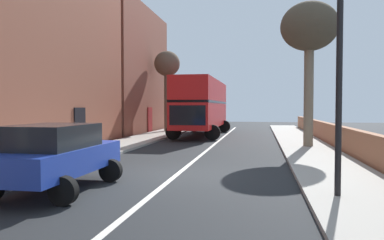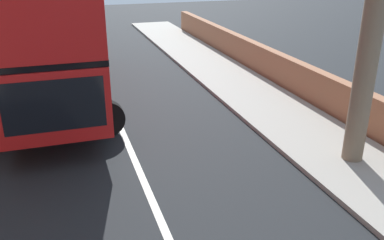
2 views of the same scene
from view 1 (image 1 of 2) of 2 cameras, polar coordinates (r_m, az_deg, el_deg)
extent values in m
plane|color=black|center=(11.69, -2.29, -8.45)|extent=(84.00, 84.00, 0.00)
cube|color=silver|center=(11.69, -2.29, -8.43)|extent=(0.16, 54.00, 0.01)
cube|color=#9E998E|center=(13.62, -22.97, -6.85)|extent=(2.60, 60.00, 0.12)
cube|color=#9E998E|center=(11.62, 22.25, -8.35)|extent=(2.60, 60.00, 0.12)
cube|color=brown|center=(20.67, -22.26, 10.06)|extent=(4.00, 11.52, 10.13)
cube|color=black|center=(19.46, -17.08, -1.22)|extent=(0.08, 1.10, 2.10)
cube|color=brown|center=(31.37, -10.17, 7.51)|extent=(4.00, 11.52, 10.27)
cube|color=maroon|center=(30.59, -6.57, 0.01)|extent=(0.08, 1.10, 2.10)
cube|color=red|center=(27.19, 1.59, 0.82)|extent=(2.51, 11.19, 1.70)
cube|color=black|center=(27.19, 1.59, 2.78)|extent=(2.53, 11.08, 0.16)
cube|color=red|center=(27.21, 1.60, 4.53)|extent=(2.51, 11.19, 1.50)
cube|color=black|center=(21.71, -0.73, 0.74)|extent=(2.20, 0.06, 1.19)
cylinder|color=black|center=(23.30, 3.22, -1.97)|extent=(1.00, 0.30, 1.00)
cylinder|color=black|center=(23.76, -2.91, -1.89)|extent=(1.00, 0.30, 1.00)
cylinder|color=black|center=(30.84, 5.06, -0.99)|extent=(1.00, 0.30, 1.00)
cylinder|color=black|center=(31.20, 0.37, -0.95)|extent=(1.00, 0.30, 1.00)
cube|color=#1E389E|center=(9.93, -20.30, -5.79)|extent=(1.78, 4.14, 0.63)
cube|color=black|center=(9.69, -20.96, -2.38)|extent=(1.63, 2.28, 0.58)
cylinder|color=black|center=(11.55, -20.88, -7.10)|extent=(0.64, 0.22, 0.64)
cylinder|color=black|center=(10.73, -12.55, -7.70)|extent=(0.64, 0.22, 0.64)
cylinder|color=black|center=(8.48, -19.41, -10.38)|extent=(0.64, 0.22, 0.64)
cylinder|color=brown|center=(30.77, -3.89, 3.15)|extent=(0.51, 0.51, 5.21)
ellipsoid|color=brown|center=(30.98, -3.91, 8.77)|extent=(2.15, 2.15, 2.09)
cylinder|color=#7A6B56|center=(19.72, 17.71, 4.16)|extent=(0.48, 0.48, 5.54)
ellipsoid|color=#4C4233|center=(20.13, 17.82, 13.73)|extent=(2.90, 2.90, 2.49)
cylinder|color=black|center=(8.91, 21.98, 8.29)|extent=(0.14, 0.14, 6.00)
camera|label=2|loc=(13.08, -8.02, 13.84)|focal=39.27mm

